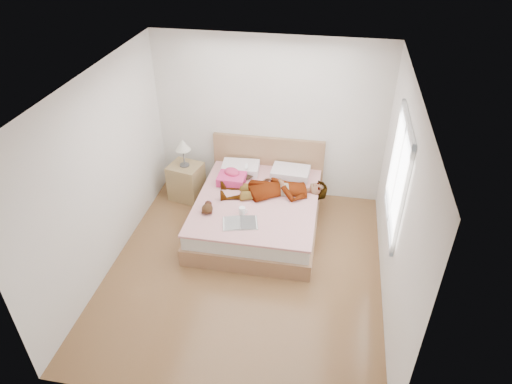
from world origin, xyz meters
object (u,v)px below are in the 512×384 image
(woman, at_px, (274,187))
(bed, at_px, (258,209))
(towel, at_px, (232,177))
(plush_toy, at_px, (207,208))
(phone, at_px, (246,166))
(nightstand, at_px, (186,179))
(coffee_mug, at_px, (242,210))
(magazine, at_px, (240,223))

(woman, distance_m, bed, 0.43)
(towel, relative_size, plush_toy, 1.69)
(phone, bearing_deg, nightstand, 167.64)
(towel, distance_m, coffee_mug, 0.83)
(phone, relative_size, towel, 0.22)
(magazine, bearing_deg, coffee_mug, 93.83)
(bed, xyz_separation_m, towel, (-0.47, 0.29, 0.32))
(phone, height_order, coffee_mug, phone)
(magazine, height_order, nightstand, nightstand)
(nightstand, bearing_deg, coffee_mug, -40.37)
(phone, xyz_separation_m, magazine, (0.15, -1.22, -0.17))
(phone, height_order, magazine, phone)
(bed, bearing_deg, magazine, -100.13)
(woman, relative_size, coffee_mug, 11.73)
(plush_toy, bearing_deg, woman, 37.06)
(woman, xyz_separation_m, phone, (-0.50, 0.40, 0.07))
(woman, height_order, plush_toy, woman)
(plush_toy, bearing_deg, phone, 71.50)
(woman, height_order, bed, bed)
(bed, height_order, magazine, bed)
(phone, height_order, towel, towel)
(plush_toy, bearing_deg, coffee_mug, 5.94)
(woman, distance_m, magazine, 0.90)
(magazine, xyz_separation_m, plush_toy, (-0.50, 0.18, 0.06))
(plush_toy, bearing_deg, bed, 39.71)
(magazine, xyz_separation_m, coffee_mug, (-0.02, 0.23, 0.04))
(woman, height_order, nightstand, nightstand)
(bed, bearing_deg, nightstand, 158.70)
(towel, height_order, nightstand, nightstand)
(woman, xyz_separation_m, towel, (-0.69, 0.17, -0.02))
(magazine, relative_size, coffee_mug, 3.84)
(towel, bearing_deg, magazine, -71.04)
(magazine, distance_m, plush_toy, 0.54)
(towel, height_order, magazine, towel)
(woman, bearing_deg, plush_toy, -66.46)
(bed, distance_m, towel, 0.64)
(woman, xyz_separation_m, bed, (-0.22, -0.12, -0.35))
(phone, distance_m, plush_toy, 1.10)
(phone, xyz_separation_m, nightstand, (-1.00, -0.02, -0.34))
(bed, distance_m, nightstand, 1.38)
(phone, bearing_deg, plush_toy, -122.01)
(phone, bearing_deg, bed, -75.24)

